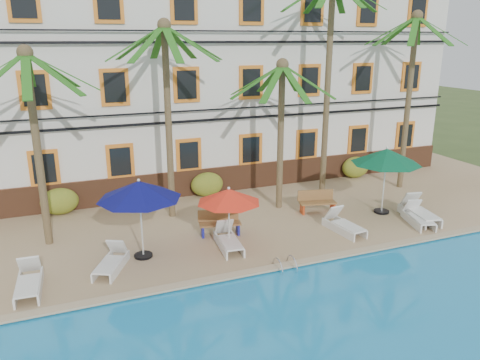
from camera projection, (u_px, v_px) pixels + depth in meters
name	position (u px, v px, depth m)	size (l,w,h in m)	color
ground	(289.00, 258.00, 15.85)	(100.00, 100.00, 0.00)	#384C23
pool_deck	(236.00, 207.00, 20.26)	(30.00, 12.00, 0.25)	tan
pool_coping	(302.00, 262.00, 14.97)	(30.00, 0.35, 0.06)	tan
hotel_building	(199.00, 76.00, 23.17)	(25.40, 6.44, 10.22)	silver
palm_a	(33.00, 119.00, 15.16)	(4.35, 4.35, 6.73)	brown
palm_b	(167.00, 93.00, 17.56)	(4.35, 4.35, 7.62)	brown
palm_c	(281.00, 112.00, 18.78)	(4.35, 4.35, 6.17)	brown
palm_d	(329.00, 61.00, 19.69)	(4.35, 4.35, 9.47)	brown
palm_e	(411.00, 78.00, 21.18)	(4.35, 4.35, 8.10)	brown
shrub_left	(60.00, 201.00, 19.00)	(1.50, 0.90, 1.10)	#29631C
shrub_mid	(207.00, 184.00, 21.21)	(1.50, 0.90, 1.10)	#29631C
shrub_right	(355.00, 167.00, 24.04)	(1.50, 0.90, 1.10)	#29631C
umbrella_blue	(139.00, 191.00, 14.74)	(2.69, 2.69, 2.69)	black
umbrella_red	(229.00, 196.00, 15.59)	(2.18, 2.18, 2.18)	black
umbrella_green	(386.00, 157.00, 18.64)	(2.79, 2.79, 2.78)	black
lounger_a	(29.00, 282.00, 13.25)	(0.75, 1.87, 0.87)	silver
lounger_b	(111.00, 262.00, 14.48)	(1.33, 1.83, 0.82)	silver
lounger_c	(228.00, 240.00, 16.01)	(0.82, 1.88, 0.86)	silver
lounger_d	(343.00, 224.00, 17.35)	(0.86, 1.90, 0.87)	silver
lounger_e	(418.00, 217.00, 18.09)	(1.14, 1.91, 0.85)	silver
lounger_f	(419.00, 212.00, 18.51)	(1.11, 2.17, 0.98)	silver
bench_left	(220.00, 222.00, 17.07)	(1.56, 0.75, 0.93)	olive
bench_right	(317.00, 201.00, 19.25)	(1.57, 0.80, 0.93)	olive
pool_ladder	(285.00, 268.00, 14.65)	(0.54, 0.74, 0.74)	silver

